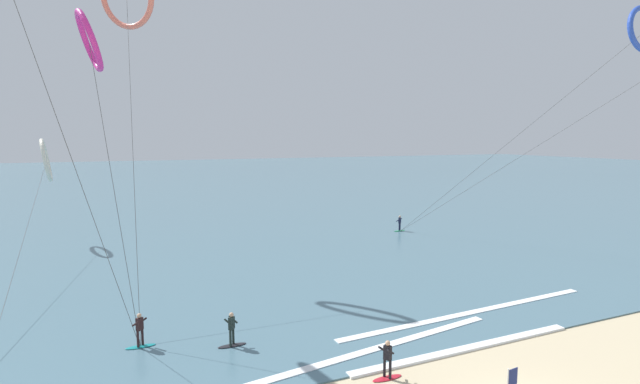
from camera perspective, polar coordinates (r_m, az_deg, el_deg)
sea_water at (r=118.03m, az=-16.54°, el=1.49°), size 400.00×200.00×0.08m
surfer_emerald at (r=51.38m, az=9.70°, el=-3.92°), size 1.40×0.72×1.70m
surfer_teal at (r=25.13m, az=-21.14°, el=-15.70°), size 1.40×0.73×1.70m
surfer_charcoal at (r=24.06m, az=-10.74°, el=-16.39°), size 1.40×0.73×1.70m
surfer_crimson at (r=21.21m, az=8.22°, el=-19.88°), size 1.40×0.70×1.70m
kite_magenta at (r=28.82m, az=-26.36°, el=16.17°), size 2.57×6.79×16.93m
kite_ivory at (r=51.33m, az=-30.47°, el=3.35°), size 1.35×30.86×10.13m
wave_crest_near at (r=24.79m, az=17.46°, el=-17.79°), size 12.82×0.59×0.12m
wave_crest_mid at (r=23.77m, az=6.62°, el=-18.62°), size 14.81×2.56×0.12m
wave_crest_far at (r=29.35m, az=18.10°, el=-13.87°), size 17.89×1.32×0.12m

